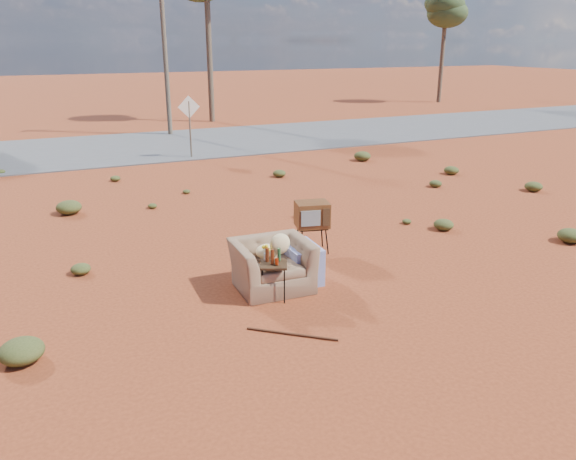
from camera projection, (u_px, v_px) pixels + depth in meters
name	position (u px, v px, depth m)	size (l,w,h in m)	color
ground	(293.00, 298.00, 9.17)	(140.00, 140.00, 0.00)	#983E1E
highway	(135.00, 147.00, 22.13)	(140.00, 7.00, 0.04)	#565659
armchair	(278.00, 258.00, 9.45)	(1.52, 0.95, 1.11)	#7F5F45
tv_unit	(312.00, 215.00, 10.96)	(0.73, 0.64, 1.02)	black
side_table	(272.00, 261.00, 8.97)	(0.57, 0.57, 0.88)	#372614
rusty_bar	(292.00, 334.00, 8.00)	(0.04, 0.04, 1.34)	#492213
road_sign	(189.00, 116.00, 19.64)	(0.78, 0.06, 2.19)	brown
eucalyptus_right	(446.00, 9.00, 36.56)	(3.20, 3.20, 7.10)	brown
utility_pole_center	(164.00, 37.00, 23.75)	(1.40, 0.20, 8.00)	brown
scrub_patch	(178.00, 221.00, 12.62)	(17.49, 8.07, 0.33)	#4C5123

